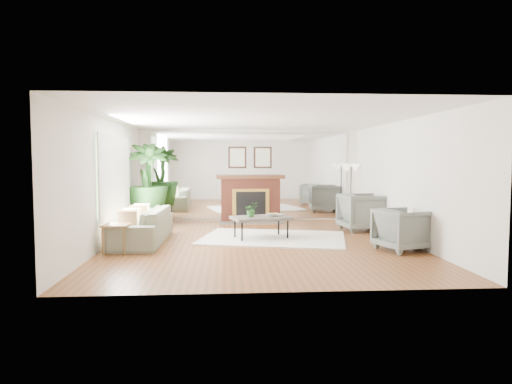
{
  "coord_description": "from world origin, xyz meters",
  "views": [
    {
      "loc": [
        -0.69,
        -9.14,
        1.68
      ],
      "look_at": [
        -0.03,
        0.6,
        0.99
      ],
      "focal_mm": 32.0,
      "sensor_mm": 36.0,
      "label": 1
    }
  ],
  "objects": [
    {
      "name": "wall_back",
      "position": [
        0.0,
        3.49,
        1.25
      ],
      "size": [
        6.0,
        0.02,
        2.5
      ],
      "primitive_type": "cube",
      "color": "white",
      "rests_on": "ground"
    },
    {
      "name": "coffee_table",
      "position": [
        0.07,
        0.41,
        0.44
      ],
      "size": [
        1.35,
        1.0,
        0.48
      ],
      "rotation": [
        0.0,
        0.0,
        0.27
      ],
      "color": "#5C5449",
      "rests_on": "ground"
    },
    {
      "name": "tabletop_plant",
      "position": [
        -0.15,
        0.35,
        0.64
      ],
      "size": [
        0.31,
        0.28,
        0.31
      ],
      "primitive_type": "imported",
      "rotation": [
        0.0,
        0.0,
        0.13
      ],
      "color": "#296023",
      "rests_on": "coffee_table"
    },
    {
      "name": "floor_lamp",
      "position": [
        2.7,
        2.93,
        1.35
      ],
      "size": [
        0.51,
        0.29,
        1.58
      ],
      "color": "black",
      "rests_on": "ground"
    },
    {
      "name": "sofa",
      "position": [
        -2.39,
        0.2,
        0.35
      ],
      "size": [
        0.99,
        2.39,
        0.69
      ],
      "primitive_type": "imported",
      "rotation": [
        0.0,
        0.0,
        -1.6
      ],
      "color": "gray",
      "rests_on": "ground"
    },
    {
      "name": "potted_ficus",
      "position": [
        -2.6,
        2.16,
        1.12
      ],
      "size": [
        1.23,
        1.23,
        2.1
      ],
      "color": "black",
      "rests_on": "ground"
    },
    {
      "name": "fruit_bowl",
      "position": [
        0.32,
        0.45,
        0.51
      ],
      "size": [
        0.25,
        0.25,
        0.06
      ],
      "primitive_type": "imported",
      "rotation": [
        0.0,
        0.0,
        0.04
      ],
      "color": "olive",
      "rests_on": "coffee_table"
    },
    {
      "name": "fireplace",
      "position": [
        0.0,
        3.26,
        0.66
      ],
      "size": [
        1.85,
        0.83,
        2.05
      ],
      "color": "maroon",
      "rests_on": "ground"
    },
    {
      "name": "window_panel",
      "position": [
        -2.96,
        0.4,
        1.35
      ],
      "size": [
        0.04,
        2.4,
        1.5
      ],
      "primitive_type": "cube",
      "color": "#B2E09E",
      "rests_on": "wall_left"
    },
    {
      "name": "mirror_panel",
      "position": [
        0.0,
        3.47,
        1.25
      ],
      "size": [
        5.4,
        0.04,
        2.4
      ],
      "primitive_type": "cube",
      "color": "silver",
      "rests_on": "wall_back"
    },
    {
      "name": "side_table",
      "position": [
        -2.65,
        -0.85,
        0.44
      ],
      "size": [
        0.48,
        0.48,
        0.53
      ],
      "rotation": [
        0.0,
        0.0,
        -0.05
      ],
      "color": "olive",
      "rests_on": "ground"
    },
    {
      "name": "armchair_back",
      "position": [
        2.56,
        1.43,
        0.45
      ],
      "size": [
        1.08,
        1.05,
        0.89
      ],
      "primitive_type": "imported",
      "rotation": [
        0.0,
        0.0,
        1.68
      ],
      "color": "slate",
      "rests_on": "ground"
    },
    {
      "name": "wall_right",
      "position": [
        2.99,
        0.0,
        1.25
      ],
      "size": [
        0.02,
        7.0,
        2.5
      ],
      "primitive_type": "cube",
      "color": "white",
      "rests_on": "ground"
    },
    {
      "name": "ground",
      "position": [
        0.0,
        0.0,
        0.0
      ],
      "size": [
        7.0,
        7.0,
        0.0
      ],
      "primitive_type": "plane",
      "color": "brown",
      "rests_on": "ground"
    },
    {
      "name": "wall_left",
      "position": [
        -2.99,
        0.0,
        1.25
      ],
      "size": [
        0.02,
        7.0,
        2.5
      ],
      "primitive_type": "cube",
      "color": "white",
      "rests_on": "ground"
    },
    {
      "name": "book",
      "position": [
        0.32,
        0.62,
        0.5
      ],
      "size": [
        0.32,
        0.36,
        0.02
      ],
      "primitive_type": "imported",
      "rotation": [
        0.0,
        0.0,
        0.43
      ],
      "color": "olive",
      "rests_on": "coffee_table"
    },
    {
      "name": "area_rug",
      "position": [
        0.33,
        0.46,
        0.02
      ],
      "size": [
        3.4,
        2.77,
        0.03
      ],
      "primitive_type": "cube",
      "rotation": [
        0.0,
        0.0,
        -0.23
      ],
      "color": "white",
      "rests_on": "ground"
    },
    {
      "name": "armchair_front",
      "position": [
        2.6,
        -0.97,
        0.39
      ],
      "size": [
        1.08,
        1.07,
        0.79
      ],
      "primitive_type": "imported",
      "rotation": [
        0.0,
        0.0,
        1.89
      ],
      "color": "slate",
      "rests_on": "ground"
    }
  ]
}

